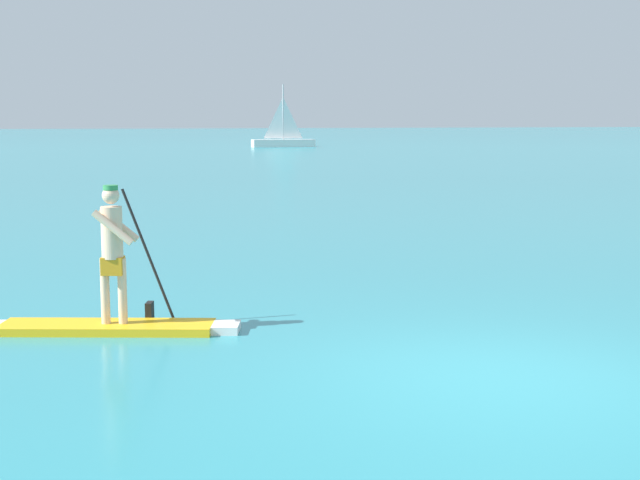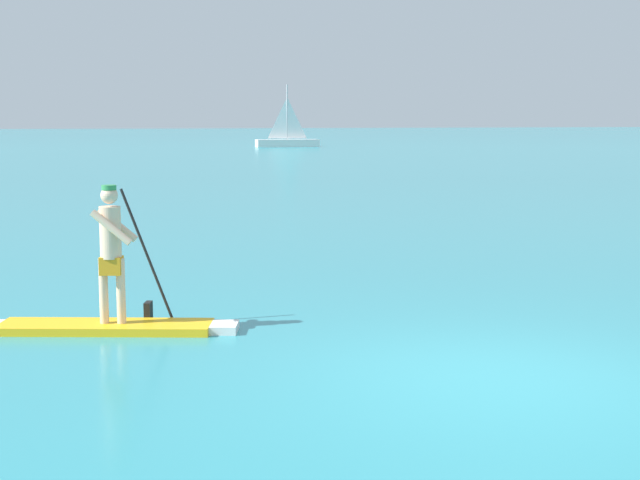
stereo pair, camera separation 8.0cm
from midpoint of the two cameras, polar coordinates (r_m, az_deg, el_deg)
The scene contains 3 objects.
ground at distance 9.40m, azimuth 11.49°, elevation -8.54°, with size 440.00×440.00×0.00m, color teal.
paddleboarder_mid_center at distance 11.32m, azimuth -13.12°, elevation -3.75°, with size 3.26×1.37×1.85m.
sailboat_right_horizon at distance 82.19m, azimuth -2.08°, elevation 6.42°, with size 5.75×1.55×5.65m.
Camera 2 is at (-4.16, -8.00, 2.62)m, focal length 50.08 mm.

